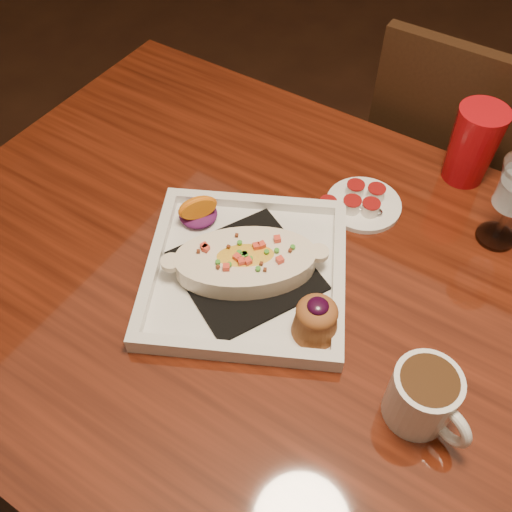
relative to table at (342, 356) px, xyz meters
The scene contains 8 objects.
floor 0.65m from the table, ahead, with size 7.00×7.00×0.00m, color black.
table is the anchor object (origin of this frame).
chair_far 0.65m from the table, 90.00° to the left, with size 0.42×0.42×0.93m.
plate 0.21m from the table, behind, with size 0.41×0.41×0.08m.
coffee_mug 0.21m from the table, 28.84° to the right, with size 0.12×0.09×0.09m.
saucer 0.27m from the table, 111.73° to the left, with size 0.13×0.13×0.09m.
creamer_loose 0.26m from the table, 126.15° to the left, with size 0.03×0.03×0.02m.
red_tumbler 0.44m from the table, 85.91° to the left, with size 0.09×0.09×0.15m, color #B20C13.
Camera 1 is at (0.13, -0.45, 1.48)m, focal length 40.00 mm.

